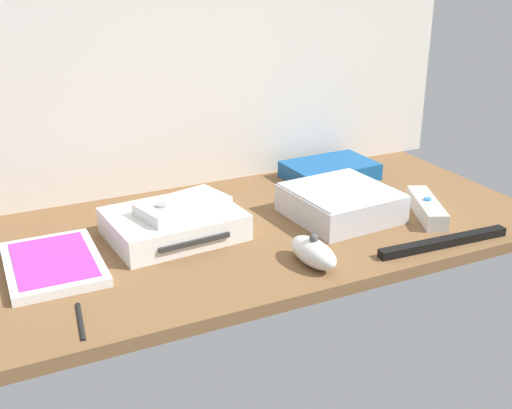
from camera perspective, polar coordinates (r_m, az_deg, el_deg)
ground_plane at (r=110.25cm, az=-0.00°, el=-2.41°), size 100.00×48.00×2.00cm
back_wall at (r=123.62cm, az=-5.17°, el=16.09°), size 110.00×1.20×64.00cm
game_console at (r=106.08cm, az=-7.36°, el=-1.73°), size 22.17×17.72×4.40cm
mini_computer at (r=113.74cm, az=7.57°, el=0.17°), size 18.21×18.21×5.30cm
game_case at (r=100.18cm, az=-17.70°, el=-5.06°), size 13.84×19.17×1.56cm
network_router at (r=132.86cm, az=6.63°, el=3.04°), size 18.43×12.87×3.40cm
remote_wand at (r=117.45cm, az=15.03°, el=-0.29°), size 9.40×14.96×3.40cm
remote_nunchuk at (r=96.38cm, az=5.15°, el=-4.28°), size 5.29×10.36×5.10cm
remote_classic_pad at (r=104.60cm, az=-6.58°, el=-0.13°), size 15.93×11.32×2.40cm
sensor_bar at (r=106.67cm, az=16.48°, el=-3.25°), size 24.06×2.99×1.40cm
stylus_pen at (r=85.86cm, az=-15.47°, el=-9.91°), size 1.76×9.02×0.70cm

